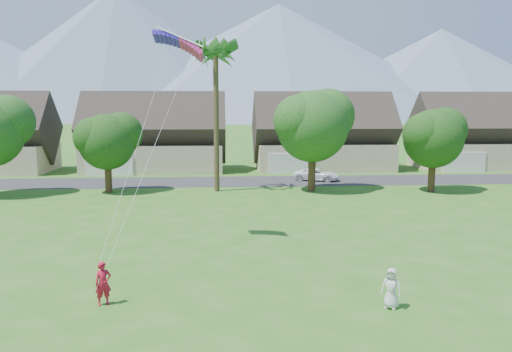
{
  "coord_description": "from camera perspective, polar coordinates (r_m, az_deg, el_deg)",
  "views": [
    {
      "loc": [
        -1.65,
        -13.3,
        7.0
      ],
      "look_at": [
        0.0,
        10.0,
        3.8
      ],
      "focal_mm": 35.0,
      "sensor_mm": 36.0,
      "label": 1
    }
  ],
  "objects": [
    {
      "name": "street",
      "position": [
        47.84,
        -2.04,
        -0.61
      ],
      "size": [
        90.0,
        7.0,
        0.01
      ],
      "primitive_type": "cube",
      "color": "#2D2D30",
      "rests_on": "ground"
    },
    {
      "name": "kite_flyer",
      "position": [
        18.97,
        -17.07,
        -11.66
      ],
      "size": [
        0.69,
        0.6,
        1.59
      ],
      "primitive_type": "imported",
      "rotation": [
        0.0,
        0.0,
        0.46
      ],
      "color": "#B7142D",
      "rests_on": "ground"
    },
    {
      "name": "watcher",
      "position": [
        18.51,
        15.2,
        -12.28
      ],
      "size": [
        0.85,
        0.77,
        1.45
      ],
      "primitive_type": "imported",
      "rotation": [
        0.0,
        0.0,
        -0.57
      ],
      "color": "silver",
      "rests_on": "ground"
    },
    {
      "name": "parked_car",
      "position": [
        48.62,
        6.97,
        0.17
      ],
      "size": [
        4.73,
        3.43,
        1.19
      ],
      "primitive_type": "imported",
      "rotation": [
        0.0,
        0.0,
        1.19
      ],
      "color": "white",
      "rests_on": "ground"
    },
    {
      "name": "mountain_ridge",
      "position": [
        274.45,
        -1.57,
        12.4
      ],
      "size": [
        540.0,
        240.0,
        70.0
      ],
      "color": "slate",
      "rests_on": "ground"
    },
    {
      "name": "houses_row",
      "position": [
        56.45,
        -1.88,
        4.18
      ],
      "size": [
        72.75,
        8.19,
        8.86
      ],
      "color": "beige",
      "rests_on": "ground"
    },
    {
      "name": "tree_row",
      "position": [
        41.27,
        -3.36,
        4.85
      ],
      "size": [
        62.27,
        6.67,
        8.45
      ],
      "color": "#47301C",
      "rests_on": "ground"
    },
    {
      "name": "fan_palm",
      "position": [
        42.08,
        -4.65,
        14.32
      ],
      "size": [
        3.0,
        3.0,
        13.8
      ],
      "color": "#4C3D26",
      "rests_on": "ground"
    },
    {
      "name": "parafoil_kite",
      "position": [
        25.95,
        -8.67,
        14.88
      ],
      "size": [
        2.78,
        1.2,
        0.5
      ],
      "rotation": [
        0.0,
        0.0,
        -0.16
      ],
      "color": "#3118BA",
      "rests_on": "ground"
    }
  ]
}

